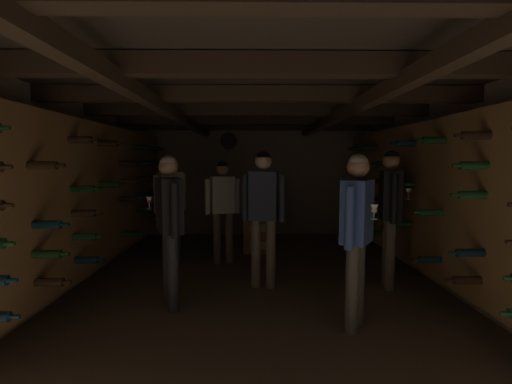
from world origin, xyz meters
name	(u,v)px	position (x,y,z in m)	size (l,w,h in m)	color
ground_plane	(258,287)	(0.00, 0.00, 0.00)	(8.40, 8.40, 0.00)	#7A6651
room_shell	(257,172)	(0.00, 0.27, 1.43)	(4.72, 6.52, 2.41)	gray
wine_crate_stack	(259,226)	(0.04, 1.74, 0.45)	(0.52, 0.35, 0.90)	olive
display_bottle	(256,193)	(-0.01, 1.72, 1.04)	(0.08, 0.08, 0.35)	black
person_host_center	(263,206)	(0.07, 0.03, 1.03)	(0.53, 0.27, 1.69)	brown
person_guest_near_right	(357,225)	(0.89, -1.08, 0.99)	(0.37, 0.47, 1.64)	#4C473D
person_guest_far_left	(171,199)	(-1.30, 1.05, 0.99)	(0.42, 0.44, 1.65)	#2D2D33
person_guest_mid_right	(390,205)	(1.63, 0.02, 1.03)	(0.33, 0.53, 1.70)	brown
person_guest_rear_center	(223,203)	(-0.52, 1.08, 0.94)	(0.52, 0.39, 1.57)	brown
person_guest_mid_left	(169,217)	(-0.94, -0.59, 0.98)	(0.42, 0.49, 1.63)	#2D2D33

